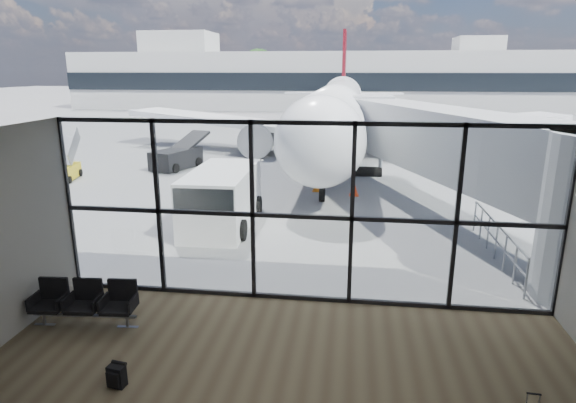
% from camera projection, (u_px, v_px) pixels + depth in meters
% --- Properties ---
extents(ground, '(220.00, 220.00, 0.00)m').
position_uv_depth(ground, '(342.00, 125.00, 50.38)').
color(ground, slate).
rests_on(ground, ground).
extents(lounge_shell, '(12.02, 8.01, 4.51)m').
position_uv_depth(lounge_shell, '(266.00, 285.00, 6.86)').
color(lounge_shell, brown).
rests_on(lounge_shell, ground).
extents(glass_curtain_wall, '(12.10, 0.12, 4.50)m').
position_uv_depth(glass_curtain_wall, '(302.00, 215.00, 11.56)').
color(glass_curtain_wall, white).
rests_on(glass_curtain_wall, ground).
extents(jet_bridge, '(8.00, 16.50, 4.33)m').
position_uv_depth(jet_bridge, '(455.00, 150.00, 17.55)').
color(jet_bridge, '#AEB1B3').
rests_on(jet_bridge, ground).
extents(apron_railing, '(0.06, 5.46, 1.11)m').
position_uv_depth(apron_railing, '(497.00, 237.00, 14.59)').
color(apron_railing, gray).
rests_on(apron_railing, ground).
extents(far_terminal, '(80.00, 12.20, 11.00)m').
position_uv_depth(far_terminal, '(342.00, 79.00, 70.34)').
color(far_terminal, '#BABAB5').
rests_on(far_terminal, ground).
extents(tree_0, '(4.95, 4.95, 7.12)m').
position_uv_depth(tree_0, '(93.00, 75.00, 85.50)').
color(tree_0, '#382619').
rests_on(tree_0, ground).
extents(tree_1, '(5.61, 5.61, 8.07)m').
position_uv_depth(tree_1, '(125.00, 72.00, 84.56)').
color(tree_1, '#382619').
rests_on(tree_1, ground).
extents(tree_2, '(6.27, 6.27, 9.03)m').
position_uv_depth(tree_2, '(157.00, 68.00, 83.63)').
color(tree_2, '#382619').
rests_on(tree_2, ground).
extents(tree_3, '(4.95, 4.95, 7.12)m').
position_uv_depth(tree_3, '(191.00, 75.00, 83.19)').
color(tree_3, '#382619').
rests_on(tree_3, ground).
extents(tree_4, '(5.61, 5.61, 8.07)m').
position_uv_depth(tree_4, '(224.00, 72.00, 82.26)').
color(tree_4, '#382619').
rests_on(tree_4, ground).
extents(tree_5, '(6.27, 6.27, 9.03)m').
position_uv_depth(tree_5, '(259.00, 68.00, 81.32)').
color(tree_5, '#382619').
rests_on(tree_5, ground).
extents(seating_row, '(2.35, 0.82, 1.04)m').
position_uv_depth(seating_row, '(86.00, 300.00, 10.87)').
color(seating_row, gray).
rests_on(seating_row, ground).
extents(backpack, '(0.34, 0.32, 0.46)m').
position_uv_depth(backpack, '(116.00, 376.00, 8.76)').
color(backpack, black).
rests_on(backpack, ground).
extents(airliner, '(31.42, 36.33, 9.36)m').
position_uv_depth(airliner, '(337.00, 110.00, 33.75)').
color(airliner, white).
rests_on(airliner, ground).
extents(service_van, '(2.44, 4.85, 2.09)m').
position_uv_depth(service_van, '(221.00, 198.00, 17.58)').
color(service_van, white).
rests_on(service_van, ground).
extents(belt_loader, '(2.67, 4.47, 1.95)m').
position_uv_depth(belt_loader, '(178.00, 157.00, 28.21)').
color(belt_loader, black).
rests_on(belt_loader, ground).
extents(mobile_stairs, '(2.06, 3.19, 2.07)m').
position_uv_depth(mobile_stairs, '(61.00, 170.00, 25.24)').
color(mobile_stairs, yellow).
rests_on(mobile_stairs, ground).
extents(traffic_cone_b, '(0.42, 0.42, 0.60)m').
position_uv_depth(traffic_cone_b, '(317.00, 185.00, 22.93)').
color(traffic_cone_b, orange).
rests_on(traffic_cone_b, ground).
extents(traffic_cone_c, '(0.43, 0.43, 0.61)m').
position_uv_depth(traffic_cone_c, '(354.00, 189.00, 22.14)').
color(traffic_cone_c, '#FF390D').
rests_on(traffic_cone_c, ground).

